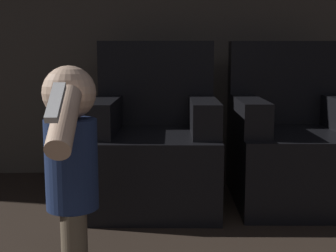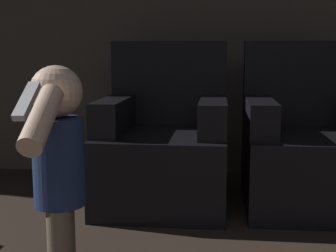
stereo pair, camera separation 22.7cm
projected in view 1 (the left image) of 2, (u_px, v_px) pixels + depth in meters
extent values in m
cube|color=#51493F|center=(175.00, 3.00, 3.52)|extent=(8.40, 0.05, 2.60)
cube|color=black|center=(154.00, 168.00, 2.88)|extent=(0.80, 0.88, 0.45)
cube|color=black|center=(156.00, 83.00, 3.14)|extent=(0.77, 0.20, 0.55)
cube|color=black|center=(105.00, 115.00, 2.83)|extent=(0.19, 0.70, 0.20)
cube|color=black|center=(204.00, 115.00, 2.83)|extent=(0.19, 0.70, 0.20)
cube|color=black|center=(295.00, 166.00, 2.91)|extent=(0.80, 0.88, 0.45)
cube|color=black|center=(285.00, 82.00, 3.18)|extent=(0.77, 0.19, 0.55)
cube|color=black|center=(249.00, 115.00, 2.86)|extent=(0.19, 0.69, 0.20)
cylinder|color=brown|center=(74.00, 247.00, 1.83)|extent=(0.10, 0.10, 0.35)
cylinder|color=navy|center=(72.00, 164.00, 1.72)|extent=(0.19, 0.19, 0.34)
sphere|color=beige|center=(69.00, 93.00, 1.68)|extent=(0.19, 0.19, 0.19)
cylinder|color=beige|center=(71.00, 161.00, 1.84)|extent=(0.08, 0.08, 0.28)
cylinder|color=beige|center=(64.00, 120.00, 1.45)|extent=(0.08, 0.28, 0.21)
cube|color=white|center=(56.00, 102.00, 1.32)|extent=(0.04, 0.16, 0.10)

